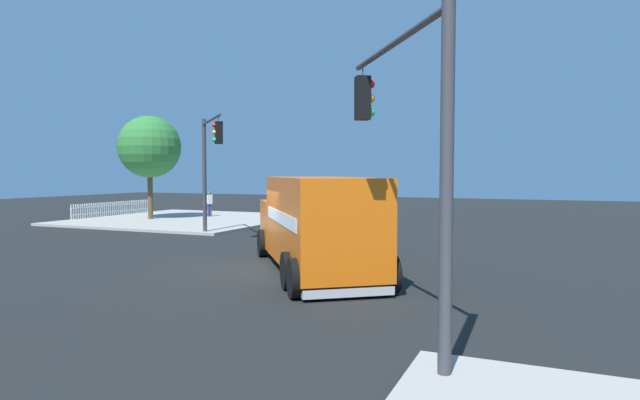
{
  "coord_description": "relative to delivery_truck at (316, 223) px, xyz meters",
  "views": [
    {
      "loc": [
        15.17,
        8.42,
        3.09
      ],
      "look_at": [
        0.2,
        1.99,
        2.25
      ],
      "focal_mm": 29.97,
      "sensor_mm": 36.0,
      "label": 1
    }
  ],
  "objects": [
    {
      "name": "ground_plane",
      "position": [
        -0.18,
        -1.83,
        -1.53
      ],
      "size": [
        100.0,
        100.0,
        0.0
      ],
      "primitive_type": "plane",
      "color": "black"
    },
    {
      "name": "sidewalk_corner_near",
      "position": [
        -13.02,
        -14.67,
        -1.46
      ],
      "size": [
        12.65,
        12.65,
        0.14
      ],
      "primitive_type": "cube",
      "color": "#9E998E",
      "rests_on": "ground"
    },
    {
      "name": "delivery_truck",
      "position": [
        0.0,
        0.0,
        0.0
      ],
      "size": [
        8.15,
        6.93,
        2.95
      ],
      "color": "orange",
      "rests_on": "ground"
    },
    {
      "name": "traffic_light_primary",
      "position": [
        -6.1,
        -8.18,
        2.33
      ],
      "size": [
        3.37,
        3.27,
        5.61
      ],
      "color": "#38383D",
      "rests_on": "sidewalk_corner_near"
    },
    {
      "name": "traffic_light_secondary",
      "position": [
        5.95,
        4.35,
        2.3
      ],
      "size": [
        3.84,
        2.79,
        5.55
      ],
      "color": "#38383D",
      "rests_on": "sidewalk_corner_far"
    },
    {
      "name": "pedestrian_near_corner",
      "position": [
        -14.86,
        -14.32,
        -0.43
      ],
      "size": [
        0.49,
        0.34,
        1.69
      ],
      "color": "navy",
      "rests_on": "sidewalk_corner_near"
    },
    {
      "name": "picket_fence_run",
      "position": [
        -13.02,
        -20.75,
        -0.91
      ],
      "size": [
        7.48,
        0.05,
        0.95
      ],
      "color": "white",
      "rests_on": "sidewalk_corner_near"
    },
    {
      "name": "shade_tree_near",
      "position": [
        -11.85,
        -16.68,
        3.16
      ],
      "size": [
        3.92,
        3.92,
        6.53
      ],
      "color": "brown",
      "rests_on": "sidewalk_corner_near"
    }
  ]
}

